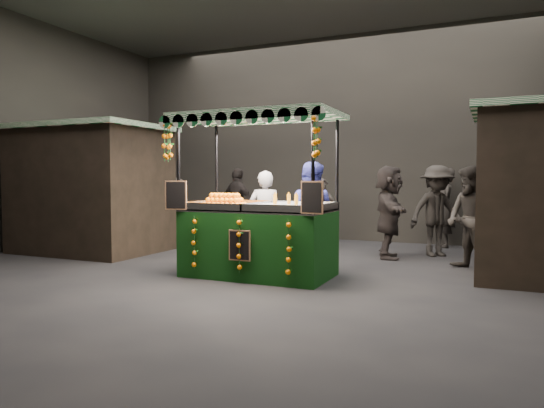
% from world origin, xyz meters
% --- Properties ---
extents(ground, '(12.00, 12.00, 0.00)m').
position_xyz_m(ground, '(0.00, 0.00, 0.00)').
color(ground, black).
rests_on(ground, ground).
extents(market_hall, '(12.10, 10.10, 5.05)m').
position_xyz_m(market_hall, '(0.00, 0.00, 3.38)').
color(market_hall, black).
rests_on(market_hall, ground).
extents(neighbour_stall_left, '(3.00, 2.20, 2.60)m').
position_xyz_m(neighbour_stall_left, '(-4.40, 1.00, 1.31)').
color(neighbour_stall_left, black).
rests_on(neighbour_stall_left, ground).
extents(juice_stall, '(2.59, 1.52, 2.51)m').
position_xyz_m(juice_stall, '(-0.09, -0.00, 0.78)').
color(juice_stall, black).
rests_on(juice_stall, ground).
extents(vendor_grey, '(0.69, 0.54, 1.66)m').
position_xyz_m(vendor_grey, '(-0.48, 1.10, 0.83)').
color(vendor_grey, gray).
rests_on(vendor_grey, ground).
extents(vendor_blue, '(0.87, 0.68, 1.79)m').
position_xyz_m(vendor_blue, '(0.43, 0.92, 0.90)').
color(vendor_blue, navy).
rests_on(vendor_blue, ground).
extents(shopper_0, '(0.66, 0.61, 1.52)m').
position_xyz_m(shopper_0, '(-0.12, 3.28, 0.76)').
color(shopper_0, '#292321').
rests_on(shopper_0, ground).
extents(shopper_1, '(1.04, 1.06, 1.73)m').
position_xyz_m(shopper_1, '(2.89, 1.81, 0.86)').
color(shopper_1, '#2A2622').
rests_on(shopper_1, ground).
extents(shopper_2, '(1.12, 0.74, 1.77)m').
position_xyz_m(shopper_2, '(-2.53, 3.95, 0.89)').
color(shopper_2, black).
rests_on(shopper_2, ground).
extents(shopper_3, '(1.31, 1.22, 1.77)m').
position_xyz_m(shopper_3, '(2.23, 3.21, 0.89)').
color(shopper_3, black).
rests_on(shopper_3, ground).
extents(shopper_4, '(0.85, 0.67, 1.54)m').
position_xyz_m(shopper_4, '(-3.40, 2.57, 0.77)').
color(shopper_4, black).
rests_on(shopper_4, ground).
extents(shopper_5, '(0.89, 1.71, 1.76)m').
position_xyz_m(shopper_5, '(1.43, 2.58, 0.88)').
color(shopper_5, '#282221').
rests_on(shopper_5, ground).
extents(shopper_6, '(0.53, 0.70, 1.74)m').
position_xyz_m(shopper_6, '(2.27, 4.60, 0.87)').
color(shopper_6, black).
rests_on(shopper_6, ground).
extents(shopper_7, '(0.76, 1.26, 1.91)m').
position_xyz_m(shopper_7, '(-4.33, 2.38, 0.95)').
color(shopper_7, '#2A2322').
rests_on(shopper_7, ground).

